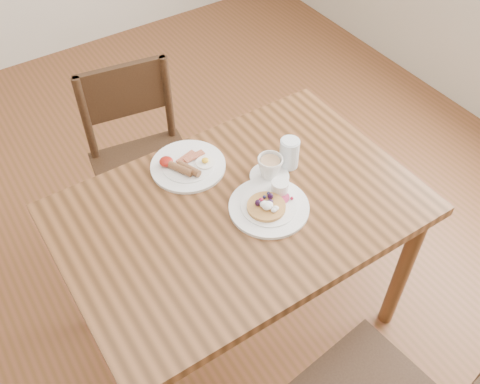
{
  "coord_description": "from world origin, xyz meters",
  "views": [
    {
      "loc": [
        -0.65,
        -1.0,
        2.09
      ],
      "look_at": [
        0.0,
        0.0,
        0.82
      ],
      "focal_mm": 40.0,
      "sensor_mm": 36.0,
      "label": 1
    }
  ],
  "objects": [
    {
      "name": "dining_table",
      "position": [
        0.0,
        0.0,
        0.65
      ],
      "size": [
        1.2,
        0.8,
        0.75
      ],
      "color": "brown",
      "rests_on": "ground"
    },
    {
      "name": "water_glass",
      "position": [
        0.26,
        0.07,
        0.81
      ],
      "size": [
        0.07,
        0.07,
        0.11
      ],
      "primitive_type": "cylinder",
      "color": "silver",
      "rests_on": "dining_table"
    },
    {
      "name": "teacup_saucer",
      "position": [
        0.16,
        0.06,
        0.79
      ],
      "size": [
        0.14,
        0.14,
        0.09
      ],
      "color": "white",
      "rests_on": "dining_table"
    },
    {
      "name": "breakfast_plate",
      "position": [
        -0.06,
        0.26,
        0.76
      ],
      "size": [
        0.27,
        0.27,
        0.04
      ],
      "color": "white",
      "rests_on": "dining_table"
    },
    {
      "name": "ground",
      "position": [
        0.0,
        0.0,
        0.0
      ],
      "size": [
        5.0,
        5.0,
        0.0
      ],
      "primitive_type": "plane",
      "color": "brown",
      "rests_on": "ground"
    },
    {
      "name": "chair_far",
      "position": [
        -0.08,
        0.66,
        0.49
      ],
      "size": [
        0.48,
        0.48,
        0.88
      ],
      "rotation": [
        0.0,
        0.0,
        2.98
      ],
      "color": "#352213",
      "rests_on": "ground"
    },
    {
      "name": "pancake_plate",
      "position": [
        0.08,
        -0.06,
        0.76
      ],
      "size": [
        0.27,
        0.27,
        0.06
      ],
      "color": "white",
      "rests_on": "dining_table"
    }
  ]
}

